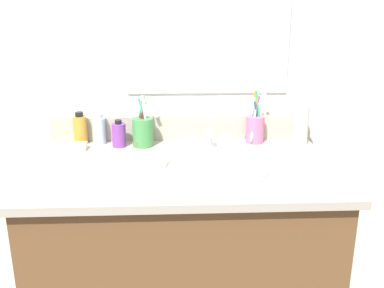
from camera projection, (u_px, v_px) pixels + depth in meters
name	position (u px, v px, depth m)	size (l,w,h in m)	color
vanity_cabinet	(184.00, 268.00, 1.47)	(0.92, 0.53, 0.71)	brown
countertop	(183.00, 169.00, 1.36)	(0.96, 0.58, 0.02)	#B2A899
backsplash	(181.00, 128.00, 1.61)	(0.96, 0.02, 0.09)	#B2A899
back_wall	(181.00, 154.00, 1.70)	(2.06, 0.04, 1.30)	white
mirror_panel	(208.00, 15.00, 1.53)	(0.60, 0.01, 0.56)	#B2BCC6
sink_basin	(214.00, 177.00, 1.34)	(0.35, 0.35, 0.11)	white
faucet	(209.00, 141.00, 1.51)	(0.16, 0.10, 0.08)	silver
bottle_oil_amber	(80.00, 129.00, 1.56)	(0.05, 0.05, 0.12)	gold
bottle_cream_purple	(119.00, 135.00, 1.53)	(0.05, 0.05, 0.10)	#7A3899
bottle_lotion_white	(301.00, 124.00, 1.54)	(0.05, 0.05, 0.17)	white
bottle_gel_clear	(99.00, 130.00, 1.56)	(0.04, 0.04, 0.11)	silver
cup_pink	(255.00, 127.00, 1.57)	(0.08, 0.08, 0.19)	#D16693
cup_green	(143.00, 131.00, 1.53)	(0.08, 0.08, 0.18)	#3F8C47
soap_bar	(77.00, 146.00, 1.50)	(0.06, 0.04, 0.02)	white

